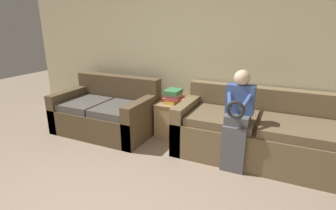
{
  "coord_description": "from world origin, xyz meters",
  "views": [
    {
      "loc": [
        1.32,
        -1.15,
        1.75
      ],
      "look_at": [
        0.02,
        1.65,
        0.77
      ],
      "focal_mm": 28.0,
      "sensor_mm": 36.0,
      "label": 1
    }
  ],
  "objects_px": {
    "child_left_seated": "(238,116)",
    "side_shelf": "(173,118)",
    "couch_main": "(258,134)",
    "couch_side": "(107,113)",
    "book_stack": "(173,96)"
  },
  "relations": [
    {
      "from": "couch_side",
      "to": "child_left_seated",
      "type": "height_order",
      "value": "child_left_seated"
    },
    {
      "from": "couch_side",
      "to": "child_left_seated",
      "type": "distance_m",
      "value": 2.2
    },
    {
      "from": "side_shelf",
      "to": "couch_main",
      "type": "bearing_deg",
      "value": -8.4
    },
    {
      "from": "couch_main",
      "to": "child_left_seated",
      "type": "relative_size",
      "value": 1.75
    },
    {
      "from": "couch_side",
      "to": "side_shelf",
      "type": "xyz_separation_m",
      "value": [
        1.05,
        0.34,
        -0.03
      ]
    },
    {
      "from": "couch_side",
      "to": "book_stack",
      "type": "relative_size",
      "value": 5.09
    },
    {
      "from": "book_stack",
      "to": "child_left_seated",
      "type": "bearing_deg",
      "value": -28.2
    },
    {
      "from": "child_left_seated",
      "to": "side_shelf",
      "type": "relative_size",
      "value": 2.26
    },
    {
      "from": "couch_side",
      "to": "child_left_seated",
      "type": "relative_size",
      "value": 1.29
    },
    {
      "from": "couch_main",
      "to": "side_shelf",
      "type": "height_order",
      "value": "couch_main"
    },
    {
      "from": "couch_side",
      "to": "child_left_seated",
      "type": "bearing_deg",
      "value": -7.04
    },
    {
      "from": "couch_side",
      "to": "side_shelf",
      "type": "bearing_deg",
      "value": 17.84
    },
    {
      "from": "couch_main",
      "to": "couch_side",
      "type": "bearing_deg",
      "value": -176.62
    },
    {
      "from": "couch_side",
      "to": "book_stack",
      "type": "height_order",
      "value": "couch_side"
    },
    {
      "from": "couch_main",
      "to": "child_left_seated",
      "type": "bearing_deg",
      "value": -118.24
    }
  ]
}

